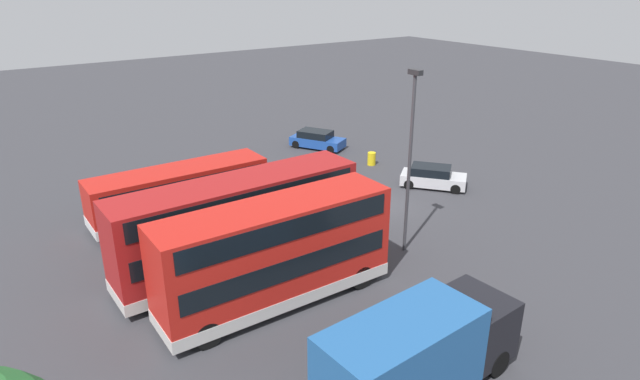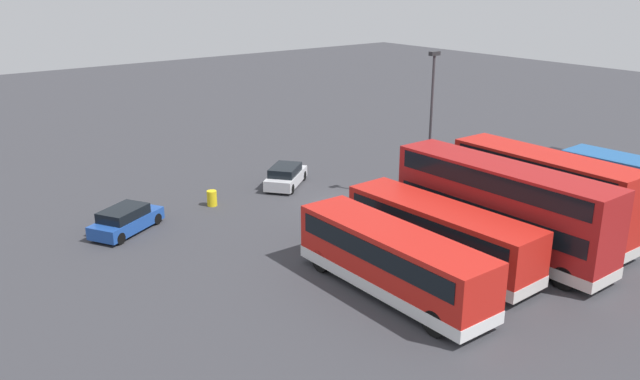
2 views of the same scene
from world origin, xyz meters
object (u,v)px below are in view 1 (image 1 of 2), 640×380
Objects in this scene: bus_single_deck_fourth at (180,191)px; car_hatchback_silver at (317,140)px; box_truck_blue at (419,352)px; waste_bin_yellow at (372,159)px; bus_double_decker_near_end at (276,252)px; lamp_post_tall at (410,152)px; bus_single_deck_third at (223,210)px; car_small_green at (433,177)px; bus_double_decker_second at (239,223)px.

car_hatchback_silver is at bearing -65.48° from bus_single_deck_fourth.
box_truck_blue is 23.52m from waste_bin_yellow.
bus_single_deck_fourth is at bearing 114.52° from car_hatchback_silver.
box_truck_blue is 27.92m from car_hatchback_silver.
box_truck_blue is at bearing 143.21° from waste_bin_yellow.
bus_double_decker_near_end is at bearing 127.31° from waste_bin_yellow.
lamp_post_tall is at bearing 146.80° from waste_bin_yellow.
bus_single_deck_third is 1.37× the size of box_truck_blue.
box_truck_blue is (-18.16, -0.90, 0.09)m from bus_single_deck_fourth.
box_truck_blue is 1.64× the size of car_hatchback_silver.
waste_bin_yellow is at bearing -33.20° from lamp_post_tall.
lamp_post_tall is (-5.37, 7.65, 4.57)m from car_small_green.
bus_double_decker_near_end reaches higher than car_hatchback_silver.
box_truck_blue is 10.86m from lamp_post_tall.
bus_double_decker_near_end is 1.35× the size of box_truck_blue.
car_small_green is 4.63× the size of waste_bin_yellow.
bus_single_deck_fourth is at bearing 92.49° from waste_bin_yellow.
bus_double_decker_near_end is 1.12× the size of lamp_post_tall.
lamp_post_tall is (7.69, -6.79, 3.56)m from box_truck_blue.
bus_single_deck_fourth reaches higher than car_hatchback_silver.
box_truck_blue is at bearing -179.60° from bus_single_deck_third.
bus_single_deck_third is 1.02× the size of bus_single_deck_fourth.
car_small_green reaches higher than waste_bin_yellow.
bus_double_decker_near_end reaches higher than box_truck_blue.
bus_double_decker_second is at bearing -1.27° from bus_double_decker_near_end.
car_small_green is at bearing -94.59° from bus_single_deck_third.
bus_single_deck_fourth is 16.19m from car_small_green.
car_hatchback_silver is (13.84, -14.09, -1.75)m from bus_double_decker_second.
bus_single_deck_fourth is 1.34× the size of box_truck_blue.
waste_bin_yellow is (11.12, -7.28, -4.79)m from lamp_post_tall.
bus_double_decker_near_end is at bearing 92.53° from lamp_post_tall.
box_truck_blue reaches higher than waste_bin_yellow.
bus_double_decker_near_end reaches higher than bus_single_deck_fourth.
box_truck_blue is at bearing 138.56° from lamp_post_tall.
car_small_green is 10.40m from lamp_post_tall.
bus_double_decker_second is 3.67m from bus_single_deck_third.
bus_single_deck_third is 10.94× the size of waste_bin_yellow.
car_hatchback_silver is 18.63m from lamp_post_tall.
waste_bin_yellow is (5.75, 0.37, -0.22)m from car_small_green.
bus_single_deck_fourth is at bearing 2.83° from box_truck_blue.
waste_bin_yellow is (-5.77, -0.88, -0.23)m from car_hatchback_silver.
car_hatchback_silver is at bearing -45.51° from bus_double_decker_second.
bus_double_decker_second reaches higher than waste_bin_yellow.
bus_single_deck_third is at bearing -168.51° from bus_single_deck_fourth.
waste_bin_yellow is at bearing -36.79° from box_truck_blue.
car_small_green is at bearing -54.93° from lamp_post_tall.
bus_single_deck_third is 14.23m from box_truck_blue.
car_small_green is at bearing -173.80° from car_hatchback_silver.
lamp_post_tall is 9.62× the size of waste_bin_yellow.
bus_double_decker_near_end is 0.87× the size of bus_double_decker_second.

